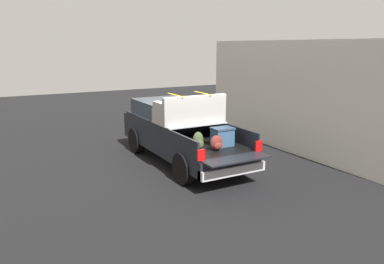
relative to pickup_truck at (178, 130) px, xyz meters
The scene contains 3 objects.
ground_plane 1.03m from the pickup_truck, behind, with size 40.00×40.00×0.00m, color black.
pickup_truck is the anchor object (origin of this frame).
building_facade 4.11m from the pickup_truck, 103.44° to the right, with size 8.95×0.36×3.80m, color silver.
Camera 1 is at (-10.16, 5.31, 3.62)m, focal length 35.22 mm.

